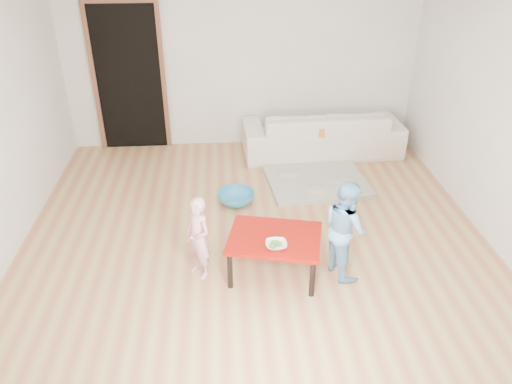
{
  "coord_description": "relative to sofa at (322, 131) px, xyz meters",
  "views": [
    {
      "loc": [
        -0.31,
        -4.53,
        3.13
      ],
      "look_at": [
        0.0,
        -0.2,
        0.65
      ],
      "focal_mm": 35.0,
      "sensor_mm": 36.0,
      "label": 1
    }
  ],
  "objects": [
    {
      "name": "blanket",
      "position": [
        -0.23,
        -0.94,
        -0.3
      ],
      "size": [
        1.34,
        1.16,
        0.06
      ],
      "primitive_type": null,
      "rotation": [
        0.0,
        0.0,
        0.1
      ],
      "color": "#B6B5A1",
      "rests_on": "floor"
    },
    {
      "name": "red_table",
      "position": [
        -0.97,
        -2.73,
        -0.11
      ],
      "size": [
        0.99,
        0.82,
        0.43
      ],
      "primitive_type": null,
      "rotation": [
        0.0,
        0.0,
        -0.23
      ],
      "color": "maroon",
      "rests_on": "floor"
    },
    {
      "name": "doorway",
      "position": [
        -2.71,
        0.43,
        0.7
      ],
      "size": [
        1.02,
        0.08,
        2.11
      ],
      "primitive_type": null,
      "color": "brown",
      "rests_on": "back_wall"
    },
    {
      "name": "basin",
      "position": [
        -1.29,
        -1.36,
        -0.26
      ],
      "size": [
        0.45,
        0.45,
        0.14
      ],
      "primitive_type": "imported",
      "color": "teal",
      "rests_on": "floor"
    },
    {
      "name": "broccoli",
      "position": [
        -0.98,
        -2.9,
        0.13
      ],
      "size": [
        0.12,
        0.12,
        0.06
      ],
      "primitive_type": null,
      "color": "#2D5919",
      "rests_on": "red_table"
    },
    {
      "name": "right_wall",
      "position": [
        1.39,
        -2.05,
        0.97
      ],
      "size": [
        0.02,
        5.0,
        2.6
      ],
      "primitive_type": "cube",
      "color": "beige",
      "rests_on": "floor"
    },
    {
      "name": "cushion",
      "position": [
        -0.22,
        -0.21,
        0.16
      ],
      "size": [
        0.54,
        0.51,
        0.12
      ],
      "primitive_type": "cube",
      "rotation": [
        0.0,
        0.0,
        -0.28
      ],
      "color": "orange",
      "rests_on": "sofa"
    },
    {
      "name": "child_blue",
      "position": [
        -0.3,
        -2.73,
        0.17
      ],
      "size": [
        0.5,
        0.57,
        0.99
      ],
      "primitive_type": "imported",
      "rotation": [
        0.0,
        0.0,
        1.87
      ],
      "color": "#65B7EA",
      "rests_on": "floor"
    },
    {
      "name": "floor",
      "position": [
        -1.11,
        -2.05,
        -0.33
      ],
      "size": [
        5.0,
        5.0,
        0.01
      ],
      "primitive_type": "cube",
      "color": "#B16D4B",
      "rests_on": "ground"
    },
    {
      "name": "child_pink",
      "position": [
        -1.69,
        -2.69,
        0.09
      ],
      "size": [
        0.35,
        0.36,
        0.84
      ],
      "primitive_type": "imported",
      "rotation": [
        0.0,
        0.0,
        -0.88
      ],
      "color": "#E7698A",
      "rests_on": "floor"
    },
    {
      "name": "back_wall",
      "position": [
        -1.11,
        0.45,
        0.97
      ],
      "size": [
        5.0,
        0.02,
        2.6
      ],
      "primitive_type": "cube",
      "color": "beige",
      "rests_on": "floor"
    },
    {
      "name": "bowl",
      "position": [
        -0.98,
        -2.9,
        0.13
      ],
      "size": [
        0.2,
        0.2,
        0.05
      ],
      "primitive_type": "imported",
      "color": "white",
      "rests_on": "red_table"
    },
    {
      "name": "sofa",
      "position": [
        0.0,
        0.0,
        0.0
      ],
      "size": [
        2.28,
        0.97,
        0.66
      ],
      "primitive_type": "imported",
      "rotation": [
        0.0,
        0.0,
        3.18
      ],
      "color": "#F1E1D1",
      "rests_on": "floor"
    }
  ]
}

